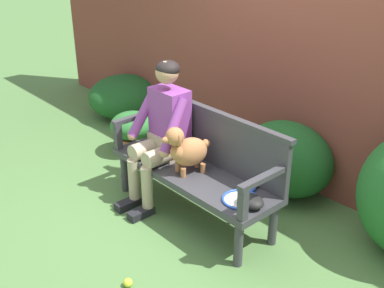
{
  "coord_description": "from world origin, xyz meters",
  "views": [
    {
      "loc": [
        2.64,
        -2.36,
        2.35
      ],
      "look_at": [
        0.0,
        0.0,
        0.69
      ],
      "focal_mm": 44.26,
      "sensor_mm": 36.0,
      "label": 1
    }
  ],
  "objects_px": {
    "person_seated": "(163,129)",
    "tennis_ball": "(128,283)",
    "garden_bench": "(192,177)",
    "baseball_glove": "(250,201)",
    "dog_on_bench": "(186,150)",
    "tennis_racket": "(242,198)",
    "potted_plant": "(133,130)"
  },
  "relations": [
    {
      "from": "person_seated",
      "to": "tennis_ball",
      "type": "height_order",
      "value": "person_seated"
    },
    {
      "from": "garden_bench",
      "to": "tennis_ball",
      "type": "distance_m",
      "value": 1.08
    },
    {
      "from": "person_seated",
      "to": "baseball_glove",
      "type": "bearing_deg",
      "value": -1.79
    },
    {
      "from": "person_seated",
      "to": "garden_bench",
      "type": "bearing_deg",
      "value": 2.26
    },
    {
      "from": "dog_on_bench",
      "to": "person_seated",
      "type": "bearing_deg",
      "value": 173.27
    },
    {
      "from": "tennis_racket",
      "to": "tennis_ball",
      "type": "relative_size",
      "value": 8.78
    },
    {
      "from": "garden_bench",
      "to": "baseball_glove",
      "type": "xyz_separation_m",
      "value": [
        0.7,
        -0.05,
        0.1
      ]
    },
    {
      "from": "garden_bench",
      "to": "tennis_ball",
      "type": "relative_size",
      "value": 24.86
    },
    {
      "from": "tennis_racket",
      "to": "baseball_glove",
      "type": "relative_size",
      "value": 2.64
    },
    {
      "from": "baseball_glove",
      "to": "tennis_ball",
      "type": "height_order",
      "value": "baseball_glove"
    },
    {
      "from": "dog_on_bench",
      "to": "tennis_ball",
      "type": "xyz_separation_m",
      "value": [
        0.39,
        -0.9,
        -0.62
      ]
    },
    {
      "from": "tennis_racket",
      "to": "garden_bench",
      "type": "bearing_deg",
      "value": 178.55
    },
    {
      "from": "tennis_racket",
      "to": "baseball_glove",
      "type": "bearing_deg",
      "value": -17.11
    },
    {
      "from": "dog_on_bench",
      "to": "potted_plant",
      "type": "xyz_separation_m",
      "value": [
        -1.37,
        0.41,
        -0.38
      ]
    },
    {
      "from": "dog_on_bench",
      "to": "baseball_glove",
      "type": "relative_size",
      "value": 1.95
    },
    {
      "from": "garden_bench",
      "to": "tennis_racket",
      "type": "relative_size",
      "value": 2.83
    },
    {
      "from": "dog_on_bench",
      "to": "potted_plant",
      "type": "relative_size",
      "value": 0.88
    },
    {
      "from": "baseball_glove",
      "to": "tennis_ball",
      "type": "distance_m",
      "value": 1.06
    },
    {
      "from": "tennis_racket",
      "to": "potted_plant",
      "type": "bearing_deg",
      "value": 169.58
    },
    {
      "from": "person_seated",
      "to": "potted_plant",
      "type": "bearing_deg",
      "value": 160.17
    },
    {
      "from": "person_seated",
      "to": "dog_on_bench",
      "type": "height_order",
      "value": "person_seated"
    },
    {
      "from": "potted_plant",
      "to": "tennis_racket",
      "type": "bearing_deg",
      "value": -10.42
    },
    {
      "from": "dog_on_bench",
      "to": "tennis_ball",
      "type": "distance_m",
      "value": 1.16
    },
    {
      "from": "baseball_glove",
      "to": "garden_bench",
      "type": "bearing_deg",
      "value": 177.4
    },
    {
      "from": "dog_on_bench",
      "to": "tennis_racket",
      "type": "distance_m",
      "value": 0.64
    },
    {
      "from": "garden_bench",
      "to": "tennis_ball",
      "type": "bearing_deg",
      "value": -68.12
    },
    {
      "from": "garden_bench",
      "to": "tennis_racket",
      "type": "bearing_deg",
      "value": -1.45
    },
    {
      "from": "garden_bench",
      "to": "person_seated",
      "type": "bearing_deg",
      "value": -177.74
    },
    {
      "from": "person_seated",
      "to": "baseball_glove",
      "type": "relative_size",
      "value": 5.95
    },
    {
      "from": "tennis_racket",
      "to": "tennis_ball",
      "type": "bearing_deg",
      "value": -102.73
    },
    {
      "from": "baseball_glove",
      "to": "tennis_ball",
      "type": "bearing_deg",
      "value": -108.12
    },
    {
      "from": "garden_bench",
      "to": "dog_on_bench",
      "type": "relative_size",
      "value": 3.82
    }
  ]
}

